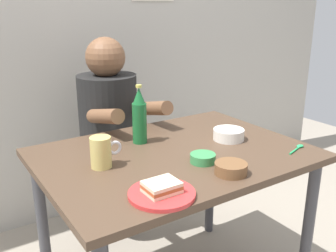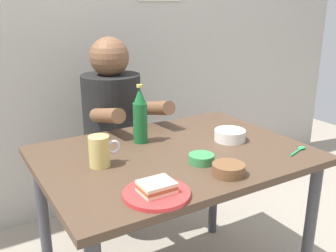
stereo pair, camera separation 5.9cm
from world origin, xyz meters
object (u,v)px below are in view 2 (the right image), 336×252
object	(u,v)px
beer_mug	(100,151)
beer_bottle	(140,117)
person_seated	(113,112)
sandwich	(157,187)
stool	(115,180)
dining_table	(174,172)
plate_orange	(157,194)
dip_bowl_green	(201,158)

from	to	relation	value
beer_mug	beer_bottle	size ratio (longest dim) A/B	0.48
person_seated	sandwich	xyz separation A→B (m)	(-0.24, -0.91, 0.01)
person_seated	beer_mug	size ratio (longest dim) A/B	5.71
sandwich	stool	bearing A→B (deg)	75.63
sandwich	person_seated	bearing A→B (deg)	75.46
dining_table	plate_orange	size ratio (longest dim) A/B	5.00
dining_table	beer_bottle	size ratio (longest dim) A/B	4.20
beer_bottle	person_seated	bearing A→B (deg)	83.13
beer_mug	dining_table	bearing A→B (deg)	-4.27
plate_orange	sandwich	world-z (taller)	sandwich
beer_mug	sandwich	bearing A→B (deg)	-78.18
dining_table	beer_mug	xyz separation A→B (m)	(-0.32, 0.02, 0.15)
dip_bowl_green	beer_mug	bearing A→B (deg)	153.04
stool	person_seated	bearing A→B (deg)	-90.00
stool	dip_bowl_green	size ratio (longest dim) A/B	4.50
dip_bowl_green	plate_orange	bearing A→B (deg)	-153.04
stool	beer_mug	xyz separation A→B (m)	(-0.30, -0.61, 0.45)
stool	plate_orange	distance (m)	1.03
stool	plate_orange	xyz separation A→B (m)	(-0.24, -0.92, 0.40)
beer_mug	dip_bowl_green	xyz separation A→B (m)	(0.35, -0.18, -0.04)
stool	plate_orange	bearing A→B (deg)	-104.37
stool	sandwich	world-z (taller)	sandwich
beer_bottle	dip_bowl_green	distance (m)	0.36
dining_table	person_seated	size ratio (longest dim) A/B	1.53
stool	plate_orange	world-z (taller)	plate_orange
stool	dip_bowl_green	xyz separation A→B (m)	(0.04, -0.78, 0.41)
dining_table	person_seated	bearing A→B (deg)	91.19
beer_bottle	dip_bowl_green	world-z (taller)	beer_bottle
dip_bowl_green	sandwich	bearing A→B (deg)	-153.04
person_seated	beer_bottle	distance (m)	0.45
plate_orange	beer_mug	bearing A→B (deg)	101.82
sandwich	beer_mug	bearing A→B (deg)	101.82
beer_bottle	dip_bowl_green	size ratio (longest dim) A/B	2.62
stool	sandwich	bearing A→B (deg)	-104.37
stool	beer_mug	size ratio (longest dim) A/B	3.57
sandwich	dining_table	bearing A→B (deg)	49.72
person_seated	dip_bowl_green	size ratio (longest dim) A/B	7.20
dining_table	sandwich	size ratio (longest dim) A/B	10.00
stool	dip_bowl_green	bearing A→B (deg)	-86.87
plate_orange	sandwich	distance (m)	0.02
plate_orange	dining_table	bearing A→B (deg)	49.72
dining_table	beer_bottle	distance (m)	0.28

